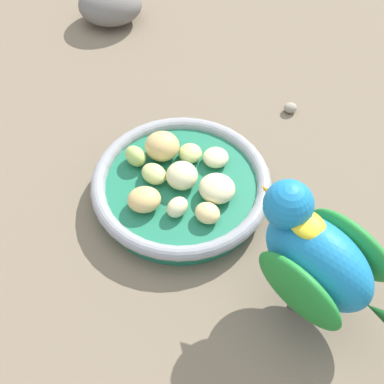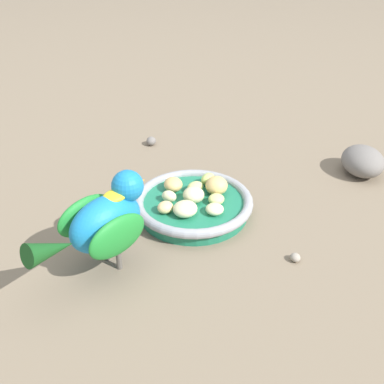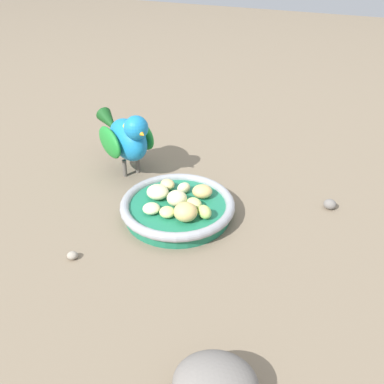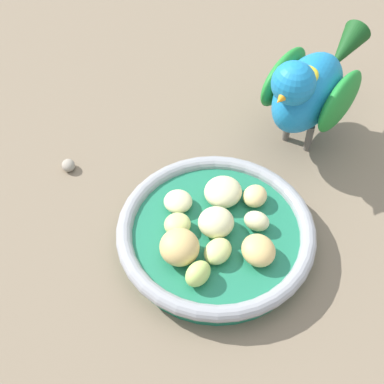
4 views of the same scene
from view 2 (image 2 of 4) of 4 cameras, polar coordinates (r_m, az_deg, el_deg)
The scene contains 16 objects.
ground_plane at distance 0.83m, azimuth 2.19°, elevation -1.45°, with size 4.00×4.00×0.00m, color #756651.
feeding_bowl at distance 0.80m, azimuth 0.17°, elevation -1.46°, with size 0.20×0.20×0.03m.
apple_piece_0 at distance 0.81m, azimuth 2.87°, elevation 0.69°, with size 0.04×0.04×0.03m, color tan.
apple_piece_1 at distance 0.79m, azimuth 0.19°, elevation -0.34°, with size 0.04×0.03×0.03m, color beige.
apple_piece_2 at distance 0.79m, azimuth 2.86°, elevation -0.84°, with size 0.03×0.03×0.02m, color #C6D17A.
apple_piece_3 at distance 0.82m, azimuth 0.43°, elevation 0.70°, with size 0.03×0.02×0.02m, color #C6D17A.
apple_piece_4 at distance 0.79m, azimuth -2.69°, elevation -0.51°, with size 0.03×0.02×0.02m, color beige.
apple_piece_5 at distance 0.82m, azimuth -2.25°, elevation 0.77°, with size 0.04×0.03×0.02m, color tan.
apple_piece_6 at distance 0.76m, azimuth -0.80°, elevation -1.98°, with size 0.04×0.04×0.02m, color beige.
apple_piece_7 at distance 0.77m, azimuth -3.13°, elevation -1.78°, with size 0.03×0.02×0.02m, color #E5C67F.
apple_piece_8 at distance 0.77m, azimuth 2.66°, elevation -2.01°, with size 0.03×0.03×0.02m, color beige.
apple_piece_9 at distance 0.84m, azimuth 1.88°, elevation 1.50°, with size 0.03×0.02×0.02m, color #B2CC66.
parrot at distance 0.67m, azimuth -10.30°, elevation -3.40°, with size 0.17×0.14×0.14m.
rock_large at distance 0.96m, azimuth 19.32°, elevation 3.42°, with size 0.09×0.08×0.05m, color slate.
pebble_0 at distance 1.03m, azimuth -4.79°, elevation 5.95°, with size 0.02×0.02×0.02m, color slate.
pebble_1 at distance 0.72m, azimuth 11.97°, elevation -7.49°, with size 0.02×0.01×0.01m, color gray.
Camera 2 is at (-0.69, -0.07, 0.46)m, focal length 45.66 mm.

